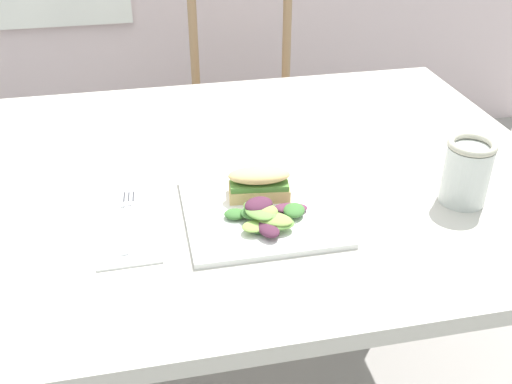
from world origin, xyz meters
The scene contains 8 objects.
dining_table centered at (0.08, 0.08, 0.62)m, with size 1.25×0.94×0.74m.
chair_wooden_far centered at (0.28, 1.03, 0.45)m, with size 0.43×0.43×0.87m.
plate_lunch centered at (0.10, -0.08, 0.74)m, with size 0.26×0.26×0.01m, color white.
sandwich_half_front centered at (0.10, -0.04, 0.78)m, with size 0.11×0.07×0.06m.
salad_mixed_greens centered at (0.10, -0.13, 0.77)m, with size 0.15×0.11×0.04m.
napkin_folded centered at (-0.13, -0.07, 0.74)m, with size 0.10×0.24×0.00m, color white.
fork_on_napkin centered at (-0.13, -0.05, 0.75)m, with size 0.03×0.19×0.00m.
mason_jar_iced_tea centered at (0.46, -0.11, 0.79)m, with size 0.08×0.08×0.12m.
Camera 1 is at (-0.08, -0.91, 1.30)m, focal length 41.49 mm.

